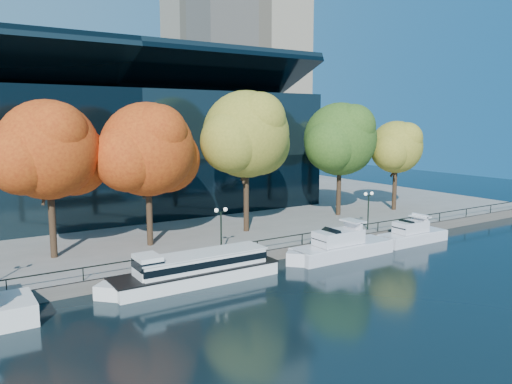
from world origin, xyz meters
TOP-DOWN VIEW (x-y plane):
  - ground at (0.00, 0.00)m, footprint 160.00×160.00m
  - promenade at (0.00, 36.38)m, footprint 90.00×67.08m
  - railing at (0.00, 3.25)m, footprint 88.20×0.08m
  - convention_building at (-4.00, 31.79)m, footprint 50.00×24.57m
  - office_tower at (28.00, 55.00)m, footprint 22.50×22.50m
  - tour_boat at (-7.29, 1.18)m, footprint 14.57×3.25m
  - cruiser_near at (7.20, 0.62)m, footprint 11.42×2.94m
  - cruiser_far at (17.08, 0.70)m, footprint 8.94×2.48m
  - tree_1 at (-15.34, 10.94)m, footprint 10.30×8.45m
  - tree_2 at (-6.94, 10.56)m, footprint 10.66×8.74m
  - tree_3 at (3.71, 10.79)m, footprint 11.12×9.12m
  - tree_4 at (17.95, 12.39)m, footprint 10.95×8.98m
  - tree_5 at (26.49, 11.26)m, footprint 8.34×6.84m
  - lamp_1 at (-2.95, 4.50)m, footprint 1.26×0.36m
  - lamp_2 at (14.78, 4.50)m, footprint 1.26×0.36m

SIDE VIEW (x-z plane):
  - ground at x=0.00m, z-range 0.00..0.00m
  - promenade at x=0.00m, z-range 0.00..1.00m
  - cruiser_far at x=17.08m, z-range -0.53..2.39m
  - cruiser_near at x=7.20m, z-range -0.63..2.68m
  - tour_boat at x=-7.29m, z-range -0.21..2.56m
  - railing at x=0.00m, z-range 1.44..2.43m
  - lamp_1 at x=-2.95m, z-range 1.97..6.00m
  - lamp_2 at x=14.78m, z-range 1.97..6.00m
  - convention_building at x=-4.00m, z-range -2.21..19.22m
  - tree_5 at x=26.49m, z-range 3.24..14.70m
  - tree_2 at x=-6.94m, z-range 3.13..16.28m
  - tree_1 at x=-15.34m, z-range 3.31..16.53m
  - tree_4 at x=17.95m, z-range 3.26..16.90m
  - tree_3 at x=3.71m, z-range 3.63..18.17m
  - office_tower at x=28.00m, z-range 0.07..65.97m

